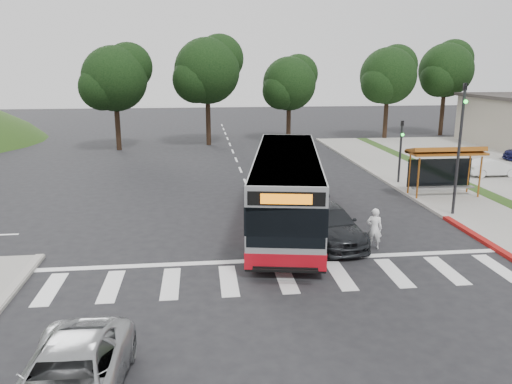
{
  "coord_description": "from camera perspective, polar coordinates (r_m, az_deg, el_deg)",
  "views": [
    {
      "loc": [
        -2.88,
        -21.11,
        7.29
      ],
      "look_at": [
        -0.34,
        1.15,
        1.6
      ],
      "focal_mm": 35.0,
      "sensor_mm": 36.0,
      "label": 1
    }
  ],
  "objects": [
    {
      "name": "ground",
      "position": [
        22.51,
        1.18,
        -4.64
      ],
      "size": [
        140.0,
        140.0,
        0.0
      ],
      "primitive_type": "plane",
      "color": "black",
      "rests_on": "ground"
    },
    {
      "name": "tree_north_b",
      "position": [
        50.0,
        3.88,
        12.35
      ],
      "size": [
        5.72,
        5.33,
        8.43
      ],
      "color": "black",
      "rests_on": "ground"
    },
    {
      "name": "tree_ne_a",
      "position": [
        52.71,
        14.94,
        12.81
      ],
      "size": [
        6.16,
        5.74,
        9.3
      ],
      "color": "black",
      "rests_on": "parking_lot"
    },
    {
      "name": "curb_east_red",
      "position": [
        23.63,
        24.15,
        -4.82
      ],
      "size": [
        0.32,
        6.0,
        0.15
      ],
      "primitive_type": "cube",
      "color": "maroon",
      "rests_on": "ground"
    },
    {
      "name": "sidewalk_east",
      "position": [
        33.05,
        18.5,
        0.87
      ],
      "size": [
        4.0,
        40.0,
        0.12
      ],
      "primitive_type": "cube",
      "color": "gray",
      "rests_on": "ground"
    },
    {
      "name": "pedestrian",
      "position": [
        20.89,
        13.37,
        -4.09
      ],
      "size": [
        0.72,
        0.59,
        1.71
      ],
      "primitive_type": "imported",
      "rotation": [
        0.0,
        0.0,
        2.82
      ],
      "color": "white",
      "rests_on": "ground"
    },
    {
      "name": "tree_north_c",
      "position": [
        45.73,
        -15.76,
        12.48
      ],
      "size": [
        6.16,
        5.74,
        9.3
      ],
      "color": "black",
      "rests_on": "ground"
    },
    {
      "name": "bus_shelter",
      "position": [
        29.98,
        20.79,
        3.84
      ],
      "size": [
        4.2,
        1.6,
        2.86
      ],
      "color": "#985319",
      "rests_on": "sidewalk_east"
    },
    {
      "name": "parked_car_1",
      "position": [
        36.93,
        25.4,
        2.55
      ],
      "size": [
        3.54,
        1.28,
        1.16
      ],
      "primitive_type": "imported",
      "rotation": [
        0.0,
        0.0,
        1.59
      ],
      "color": "silver",
      "rests_on": "parking_lot"
    },
    {
      "name": "traffic_signal_ne_tall",
      "position": [
        26.04,
        22.3,
        5.66
      ],
      "size": [
        0.18,
        0.37,
        6.5
      ],
      "color": "black",
      "rests_on": "ground"
    },
    {
      "name": "traffic_signal_ne_short",
      "position": [
        32.48,
        16.22,
        5.16
      ],
      "size": [
        0.18,
        0.37,
        4.0
      ],
      "color": "black",
      "rests_on": "ground"
    },
    {
      "name": "crosswalk_ladder",
      "position": [
        17.91,
        3.35,
        -9.77
      ],
      "size": [
        18.0,
        2.6,
        0.01
      ],
      "primitive_type": "cube",
      "color": "silver",
      "rests_on": "ground"
    },
    {
      "name": "curb_east",
      "position": [
        32.25,
        15.27,
        0.81
      ],
      "size": [
        0.3,
        40.0,
        0.15
      ],
      "primitive_type": "cube",
      "color": "#9E9991",
      "rests_on": "ground"
    },
    {
      "name": "tree_ne_b",
      "position": [
        57.38,
        20.93,
        12.97
      ],
      "size": [
        6.16,
        5.74,
        10.02
      ],
      "color": "black",
      "rests_on": "ground"
    },
    {
      "name": "transit_bus",
      "position": [
        23.36,
        3.5,
        0.35
      ],
      "size": [
        5.08,
        13.34,
        3.37
      ],
      "primitive_type": null,
      "rotation": [
        0.0,
        0.0,
        -0.18
      ],
      "color": "#A8ABAD",
      "rests_on": "ground"
    },
    {
      "name": "tree_north_a",
      "position": [
        47.19,
        -5.51,
        13.74
      ],
      "size": [
        6.6,
        6.15,
        10.17
      ],
      "color": "black",
      "rests_on": "ground"
    },
    {
      "name": "dark_sedan",
      "position": [
        21.53,
        8.28,
        -3.61
      ],
      "size": [
        2.61,
        5.29,
        1.48
      ],
      "primitive_type": "imported",
      "rotation": [
        0.0,
        0.0,
        0.11
      ],
      "color": "black",
      "rests_on": "ground"
    },
    {
      "name": "silver_suv_south",
      "position": [
        12.21,
        -20.57,
        -19.53
      ],
      "size": [
        2.41,
        4.95,
        1.36
      ],
      "primitive_type": "imported",
      "rotation": [
        0.0,
        0.0,
        -0.03
      ],
      "color": "#A1A4A6",
      "rests_on": "ground"
    }
  ]
}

